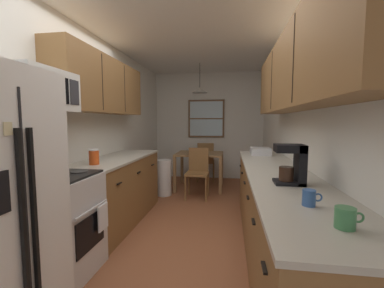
% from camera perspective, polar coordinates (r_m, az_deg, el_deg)
% --- Properties ---
extents(ground_plane, '(12.00, 12.00, 0.00)m').
position_cam_1_polar(ground_plane, '(3.78, 0.15, -16.36)').
color(ground_plane, brown).
extents(wall_left, '(0.10, 9.00, 2.55)m').
position_cam_1_polar(wall_left, '(3.95, -19.64, 3.25)').
color(wall_left, white).
rests_on(wall_left, ground).
extents(wall_right, '(0.10, 9.00, 2.55)m').
position_cam_1_polar(wall_right, '(3.58, 22.11, 3.00)').
color(wall_right, white).
rests_on(wall_right, ground).
extents(wall_back, '(4.40, 0.10, 2.55)m').
position_cam_1_polar(wall_back, '(6.15, 3.82, 4.13)').
color(wall_back, white).
rests_on(wall_back, ground).
extents(ceiling_slab, '(4.40, 9.00, 0.08)m').
position_cam_1_polar(ceiling_slab, '(3.71, 0.16, 24.07)').
color(ceiling_slab, white).
extents(stove_range, '(0.66, 0.61, 1.10)m').
position_cam_1_polar(stove_range, '(2.63, -28.40, -15.83)').
color(stove_range, silver).
rests_on(stove_range, ground).
extents(microwave_over_range, '(0.39, 0.63, 0.36)m').
position_cam_1_polar(microwave_over_range, '(2.55, -31.64, 10.43)').
color(microwave_over_range, white).
extents(counter_left, '(0.64, 1.83, 0.90)m').
position_cam_1_polar(counter_left, '(3.64, -16.62, -9.95)').
color(counter_left, brown).
rests_on(counter_left, ground).
extents(upper_cabinets_left, '(0.33, 1.91, 0.71)m').
position_cam_1_polar(upper_cabinets_left, '(3.57, -19.65, 12.37)').
color(upper_cabinets_left, brown).
extents(counter_right, '(0.64, 3.32, 0.90)m').
position_cam_1_polar(counter_right, '(2.74, 18.86, -15.07)').
color(counter_right, brown).
rests_on(counter_right, ground).
extents(upper_cabinets_right, '(0.33, 3.00, 0.70)m').
position_cam_1_polar(upper_cabinets_right, '(2.60, 23.14, 15.05)').
color(upper_cabinets_right, brown).
extents(dining_table, '(0.94, 0.81, 0.74)m').
position_cam_1_polar(dining_table, '(5.15, 1.74, -3.32)').
color(dining_table, olive).
rests_on(dining_table, ground).
extents(dining_chair_near, '(0.41, 0.41, 0.90)m').
position_cam_1_polar(dining_chair_near, '(4.56, 1.31, -6.02)').
color(dining_chair_near, brown).
rests_on(dining_chair_near, ground).
extents(dining_chair_far, '(0.43, 0.43, 0.90)m').
position_cam_1_polar(dining_chair_far, '(5.76, 3.14, -3.67)').
color(dining_chair_far, brown).
rests_on(dining_chair_far, ground).
extents(pendant_light, '(0.31, 0.31, 0.59)m').
position_cam_1_polar(pendant_light, '(5.13, 1.79, 12.20)').
color(pendant_light, black).
extents(back_window, '(0.87, 0.05, 0.91)m').
position_cam_1_polar(back_window, '(6.08, 3.26, 5.80)').
color(back_window, brown).
extents(trash_bin, '(0.29, 0.29, 0.67)m').
position_cam_1_polar(trash_bin, '(4.76, -6.46, -7.62)').
color(trash_bin, white).
rests_on(trash_bin, ground).
extents(storage_canister, '(0.11, 0.11, 0.18)m').
position_cam_1_polar(storage_canister, '(3.04, -21.47, -2.73)').
color(storage_canister, '#D84C19').
rests_on(storage_canister, counter_left).
extents(dish_towel, '(0.02, 0.16, 0.24)m').
position_cam_1_polar(dish_towel, '(2.56, -19.68, -15.43)').
color(dish_towel, white).
extents(coffee_maker, '(0.22, 0.18, 0.31)m').
position_cam_1_polar(coffee_maker, '(2.09, 22.14, -4.13)').
color(coffee_maker, black).
rests_on(coffee_maker, counter_right).
extents(mug_by_coffeemaker, '(0.11, 0.07, 0.09)m').
position_cam_1_polar(mug_by_coffeemaker, '(1.62, 25.23, -11.05)').
color(mug_by_coffeemaker, '#335999').
rests_on(mug_by_coffeemaker, counter_right).
extents(mug_spare, '(0.13, 0.09, 0.10)m').
position_cam_1_polar(mug_spare, '(1.38, 31.65, -14.17)').
color(mug_spare, '#3F7F4C').
rests_on(mug_spare, counter_right).
extents(dish_rack, '(0.28, 0.34, 0.10)m').
position_cam_1_polar(dish_rack, '(3.81, 15.36, -1.59)').
color(dish_rack, silver).
rests_on(dish_rack, counter_right).
extents(table_serving_bowl, '(0.18, 0.18, 0.06)m').
position_cam_1_polar(table_serving_bowl, '(5.08, 2.44, -1.79)').
color(table_serving_bowl, '#E0D14C').
rests_on(table_serving_bowl, dining_table).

